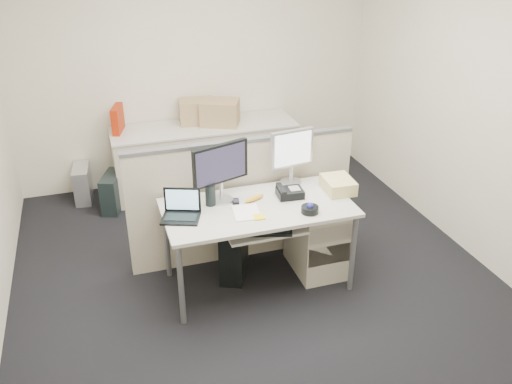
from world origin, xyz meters
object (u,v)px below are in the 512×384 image
object	(u,v)px
desk	(258,213)
laptop	(180,207)
monitor_main	(221,173)
desk_phone	(290,193)

from	to	relation	value
desk	laptop	world-z (taller)	laptop
monitor_main	laptop	distance (m)	0.44
monitor_main	desk_phone	xyz separation A→B (m)	(0.55, -0.10, -0.21)
monitor_main	desk_phone	bearing A→B (deg)	-28.81
desk	laptop	distance (m)	0.64
desk	monitor_main	world-z (taller)	monitor_main
laptop	desk_phone	xyz separation A→B (m)	(0.92, 0.10, -0.07)
desk	monitor_main	xyz separation A→B (m)	(-0.25, 0.18, 0.31)
laptop	desk_phone	world-z (taller)	laptop
monitor_main	desk_phone	size ratio (longest dim) A/B	2.37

